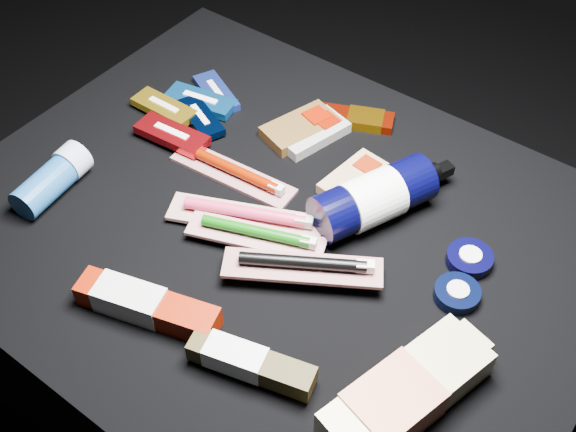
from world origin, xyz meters
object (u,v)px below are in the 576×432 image
Objects in this scene: lotion_bottle at (373,198)px; deodorant_stick at (53,179)px; bodywash_bottle at (404,395)px; toothpaste_carton_red at (141,304)px.

deodorant_stick is (-0.43, -0.25, -0.01)m from lotion_bottle.
lotion_bottle is 0.32m from bodywash_bottle.
lotion_bottle reaches higher than bodywash_bottle.
lotion_bottle is at bearing 23.75° from deodorant_stick.
lotion_bottle reaches higher than toothpaste_carton_red.
deodorant_stick reaches higher than bodywash_bottle.
bodywash_bottle is 1.80× the size of deodorant_stick.
lotion_bottle is 1.75× the size of deodorant_stick.
toothpaste_carton_red is (-0.16, -0.34, -0.02)m from lotion_bottle.
deodorant_stick is (-0.63, -0.01, 0.00)m from bodywash_bottle.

